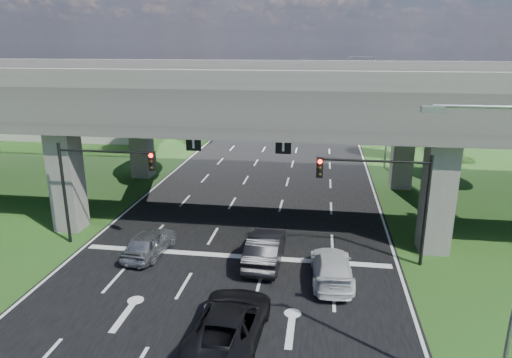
% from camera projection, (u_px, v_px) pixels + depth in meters
% --- Properties ---
extents(ground, '(160.00, 160.00, 0.00)m').
position_uv_depth(ground, '(220.00, 289.00, 21.91)').
color(ground, '#234215').
rests_on(ground, ground).
extents(road, '(18.00, 120.00, 0.03)m').
position_uv_depth(road, '(252.00, 214.00, 31.38)').
color(road, black).
rests_on(road, ground).
extents(overpass, '(80.00, 15.00, 10.00)m').
position_uv_depth(overpass, '(256.00, 95.00, 31.02)').
color(overpass, '#312F2C').
rests_on(overpass, ground).
extents(warehouse, '(20.00, 10.00, 4.00)m').
position_uv_depth(warehouse, '(81.00, 119.00, 58.15)').
color(warehouse, '#9E9E99').
rests_on(warehouse, ground).
extents(signal_right, '(5.76, 0.54, 6.00)m').
position_uv_depth(signal_right, '(384.00, 188.00, 23.35)').
color(signal_right, black).
rests_on(signal_right, ground).
extents(signal_left, '(5.76, 0.54, 6.00)m').
position_uv_depth(signal_left, '(98.00, 176.00, 25.54)').
color(signal_left, black).
rests_on(signal_left, ground).
extents(streetlight_near, '(3.38, 0.25, 10.00)m').
position_uv_depth(streetlight_near, '(512.00, 241.00, 13.14)').
color(streetlight_near, gray).
rests_on(streetlight_near, ground).
extents(streetlight_far, '(3.38, 0.25, 10.00)m').
position_uv_depth(streetlight_far, '(385.00, 106.00, 41.57)').
color(streetlight_far, gray).
rests_on(streetlight_far, ground).
extents(streetlight_beyond, '(3.38, 0.25, 10.00)m').
position_uv_depth(streetlight_beyond, '(369.00, 89.00, 56.74)').
color(streetlight_beyond, gray).
rests_on(streetlight_beyond, ground).
extents(tree_left_near, '(4.50, 4.50, 7.80)m').
position_uv_depth(tree_left_near, '(143.00, 109.00, 47.13)').
color(tree_left_near, black).
rests_on(tree_left_near, ground).
extents(tree_left_mid, '(3.91, 3.90, 6.76)m').
position_uv_depth(tree_left_mid, '(145.00, 105.00, 55.32)').
color(tree_left_mid, black).
rests_on(tree_left_mid, ground).
extents(tree_left_far, '(4.80, 4.80, 8.32)m').
position_uv_depth(tree_left_far, '(194.00, 90.00, 62.06)').
color(tree_left_far, black).
rests_on(tree_left_far, ground).
extents(tree_right_near, '(4.20, 4.20, 7.28)m').
position_uv_depth(tree_right_near, '(409.00, 115.00, 45.34)').
color(tree_right_near, black).
rests_on(tree_right_near, ground).
extents(tree_right_mid, '(3.91, 3.90, 6.76)m').
position_uv_depth(tree_right_mid, '(424.00, 108.00, 52.60)').
color(tree_right_mid, black).
rests_on(tree_right_mid, ground).
extents(tree_right_far, '(4.50, 4.50, 7.80)m').
position_uv_depth(tree_right_far, '(381.00, 94.00, 60.56)').
color(tree_right_far, black).
rests_on(tree_right_far, ground).
extents(car_silver, '(2.13, 4.35, 1.43)m').
position_uv_depth(car_silver, '(149.00, 243.00, 25.19)').
color(car_silver, '#A7AAAF').
rests_on(car_silver, road).
extents(car_dark, '(1.85, 5.02, 1.64)m').
position_uv_depth(car_dark, '(265.00, 248.00, 24.26)').
color(car_dark, black).
rests_on(car_dark, road).
extents(car_white, '(2.25, 4.95, 1.40)m').
position_uv_depth(car_white, '(332.00, 267.00, 22.45)').
color(car_white, silver).
rests_on(car_white, road).
extents(car_trailing, '(2.86, 5.74, 1.56)m').
position_uv_depth(car_trailing, '(230.00, 323.00, 17.87)').
color(car_trailing, black).
rests_on(car_trailing, road).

